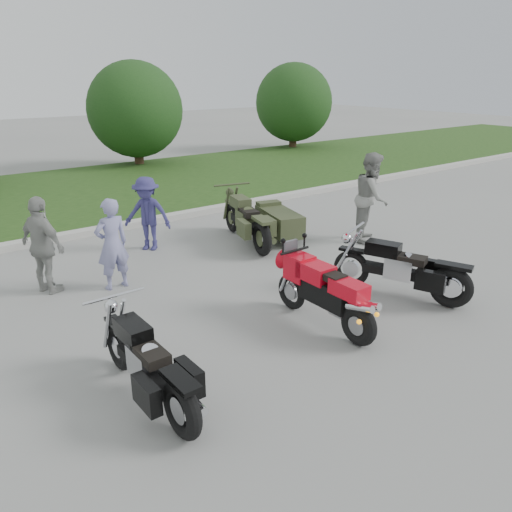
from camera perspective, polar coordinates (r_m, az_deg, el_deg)
ground at (r=7.47m, az=2.26°, el=-7.96°), size 80.00×80.00×0.00m
curb at (r=12.34m, az=-15.58°, el=3.23°), size 60.00×0.30×0.15m
grass_strip at (r=16.17m, az=-21.17°, el=6.53°), size 60.00×8.00×0.14m
tree_mid_right at (r=20.35m, az=-13.64°, el=15.94°), size 3.60×3.60×4.00m
tree_far_right at (r=24.68m, az=4.33°, el=17.08°), size 3.60×3.60×4.00m
sportbike_red at (r=7.28m, az=7.95°, el=-4.05°), size 0.33×2.00×0.95m
cruiser_left at (r=5.79m, az=-11.96°, el=-12.51°), size 0.38×2.22×0.86m
cruiser_right at (r=8.55m, az=16.69°, el=-1.70°), size 1.04×2.21×0.90m
cruiser_sidecar at (r=10.95m, az=1.20°, el=3.89°), size 1.57×2.44×0.96m
person_stripe at (r=8.79m, az=-16.13°, el=1.30°), size 0.60×0.42×1.59m
person_grey at (r=11.26m, az=13.06°, el=6.58°), size 1.19×1.15×1.94m
person_denim at (r=10.61m, az=-12.31°, el=4.72°), size 1.09×1.13×1.55m
person_back at (r=8.98m, az=-23.17°, el=1.09°), size 0.75×1.06×1.67m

